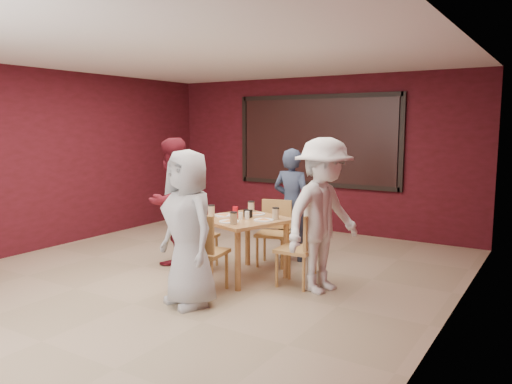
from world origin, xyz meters
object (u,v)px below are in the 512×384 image
Objects in this scene: dining_table at (243,225)px; chair_left at (194,231)px; diner_left at (173,201)px; diner_back at (292,204)px; diner_front at (188,228)px; chair_back at (274,228)px; chair_front at (201,248)px; diner_right at (323,216)px; chair_right at (302,245)px.

chair_left is (-0.82, 0.02, -0.17)m from dining_table.
diner_back is at bearing 125.34° from diner_left.
diner_back is (0.07, 2.21, -0.04)m from diner_front.
chair_back is 0.55× the size of diner_back.
dining_table is 0.80m from chair_front.
diner_right is at bearing 132.74° from diner_back.
chair_back is at bearing 117.23° from diner_left.
diner_front reaches higher than chair_back.
diner_left reaches higher than chair_front.
chair_right is at bearing 44.46° from chair_front.
dining_table is 0.76m from chair_back.
dining_table is 1.37× the size of chair_back.
diner_left is (-1.16, 0.82, 0.35)m from chair_front.
chair_back is at bearing 110.54° from diner_front.
diner_front is 1.57m from diner_right.
chair_right is 1.46m from diner_front.
diner_back is (-0.69, 1.02, 0.30)m from chair_right.
chair_back is 0.46m from diner_back.
diner_back reaches higher than chair_front.
diner_right is (0.27, -0.01, 0.39)m from chair_right.
dining_table is 0.69× the size of diner_left.
chair_front is 1.12m from chair_left.
diner_right is at bearing 87.54° from diner_left.
diner_left is (-0.39, 0.00, 0.38)m from chair_left.
diner_back is 1.41m from diner_right.
chair_front is at bearing -93.29° from dining_table.
chair_front is 0.54× the size of diner_left.
diner_left is at bearing 37.93° from diner_back.
chair_back is 1.91m from diner_front.
chair_front is 1.89m from diner_back.
dining_table is at bearing 112.68° from diner_front.
diner_left reaches higher than chair_back.
chair_left is at bearing -178.93° from chair_right.
diner_front is at bearing -87.15° from dining_table.
dining_table is at bearing 85.85° from diner_left.
chair_front is (-0.05, -0.79, -0.14)m from dining_table.
chair_front reaches higher than chair_left.
diner_right is at bearing 68.64° from diner_front.
chair_front is at bearing 126.18° from diner_front.
diner_right reaches higher than diner_front.
chair_front is at bearing 84.46° from diner_back.
dining_table is 1.11m from diner_right.
diner_left is (-1.33, -1.05, 0.08)m from diner_back.
diner_front is (0.10, -0.35, 0.31)m from chair_front.
diner_right is (1.09, 0.04, 0.23)m from dining_table.
diner_right reaches higher than chair_front.
diner_left is at bearing 178.61° from dining_table.
diner_left reaches higher than diner_front.
chair_right is at bearing 123.82° from diner_back.
chair_left is 1.63m from chair_right.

